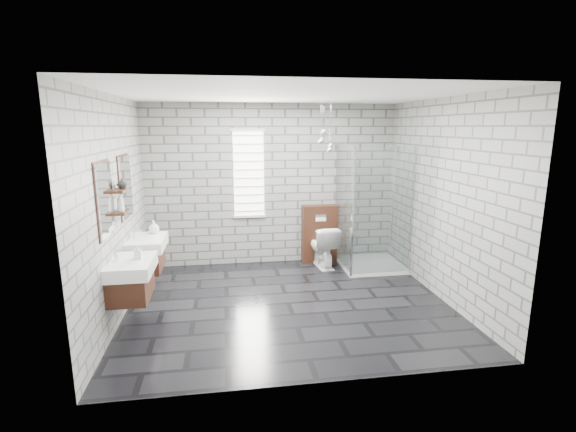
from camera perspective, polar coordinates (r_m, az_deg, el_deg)
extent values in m
cube|color=black|center=(5.72, 0.08, -11.93)|extent=(4.20, 3.60, 0.02)
cube|color=white|center=(5.24, 0.09, 16.40)|extent=(4.20, 3.60, 0.02)
cube|color=gray|center=(7.08, -2.14, 4.24)|extent=(4.20, 0.02, 2.70)
cube|color=gray|center=(3.58, 4.50, -3.64)|extent=(4.20, 0.02, 2.70)
cube|color=gray|center=(5.41, -22.57, 0.87)|extent=(0.02, 3.60, 2.70)
cube|color=gray|center=(6.00, 20.45, 2.05)|extent=(0.02, 3.60, 2.70)
cube|color=#3E1F13|center=(5.13, -20.68, -8.88)|extent=(0.42, 0.62, 0.30)
cube|color=silver|center=(5.08, -18.48, -8.56)|extent=(0.02, 0.35, 0.01)
cube|color=white|center=(5.05, -20.59, -6.49)|extent=(0.47, 0.70, 0.15)
cylinder|color=silver|center=(5.05, -22.43, -5.05)|extent=(0.04, 0.04, 0.12)
cylinder|color=silver|center=(5.02, -21.92, -4.50)|extent=(0.10, 0.02, 0.02)
cube|color=white|center=(4.92, -23.73, 2.09)|extent=(0.03, 0.55, 0.80)
cube|color=#3E1F13|center=(4.92, -23.86, 2.09)|extent=(0.01, 0.59, 0.84)
cube|color=#3E1F13|center=(6.03, -18.81, -5.61)|extent=(0.42, 0.62, 0.30)
cube|color=silver|center=(5.99, -16.94, -5.30)|extent=(0.02, 0.35, 0.01)
cube|color=white|center=(5.97, -18.72, -3.54)|extent=(0.47, 0.70, 0.15)
cylinder|color=silver|center=(5.96, -20.27, -2.32)|extent=(0.04, 0.04, 0.12)
cylinder|color=silver|center=(5.94, -19.83, -1.84)|extent=(0.10, 0.02, 0.02)
cube|color=white|center=(5.86, -21.32, 3.74)|extent=(0.03, 0.55, 0.80)
cube|color=#3E1F13|center=(5.86, -21.44, 3.74)|extent=(0.01, 0.59, 0.84)
cube|color=#3E1F13|center=(5.35, -21.84, 0.48)|extent=(0.14, 0.30, 0.03)
cube|color=#3E1F13|center=(5.31, -22.06, 3.23)|extent=(0.14, 0.30, 0.03)
cube|color=white|center=(7.00, -5.40, 5.75)|extent=(0.50, 0.02, 1.40)
cube|color=silver|center=(6.94, -5.51, 11.65)|extent=(0.56, 0.04, 0.04)
cube|color=silver|center=(7.10, -5.28, -0.04)|extent=(0.56, 0.04, 0.04)
cube|color=silver|center=(7.08, -5.29, 0.66)|extent=(0.48, 0.01, 0.02)
cube|color=silver|center=(7.05, -5.31, 1.77)|extent=(0.48, 0.01, 0.02)
cube|color=silver|center=(7.03, -5.33, 2.90)|extent=(0.48, 0.01, 0.02)
cube|color=silver|center=(7.01, -5.35, 4.03)|extent=(0.48, 0.01, 0.02)
cube|color=silver|center=(6.99, -5.38, 5.16)|extent=(0.48, 0.01, 0.02)
cube|color=silver|center=(6.97, -5.40, 6.31)|extent=(0.48, 0.01, 0.02)
cube|color=silver|center=(6.96, -5.42, 7.45)|extent=(0.48, 0.01, 0.02)
cube|color=silver|center=(6.95, -5.44, 8.60)|extent=(0.48, 0.01, 0.02)
cube|color=silver|center=(6.94, -5.47, 9.76)|extent=(0.48, 0.01, 0.03)
cube|color=silver|center=(6.94, -5.49, 10.91)|extent=(0.48, 0.01, 0.03)
cube|color=#3E1F13|center=(7.27, 4.29, -2.40)|extent=(0.60, 0.20, 1.00)
cube|color=silver|center=(7.10, 4.52, -0.27)|extent=(0.18, 0.01, 0.12)
cube|color=white|center=(7.26, 11.15, -6.50)|extent=(1.00, 1.00, 0.06)
cube|color=silver|center=(6.56, 12.94, 0.47)|extent=(1.00, 0.01, 2.00)
cube|color=silver|center=(6.86, 7.63, 1.17)|extent=(0.01, 1.00, 2.00)
cube|color=silver|center=(6.40, 8.85, 0.34)|extent=(0.03, 0.03, 2.00)
cube|color=silver|center=(6.75, 16.73, 0.58)|extent=(0.03, 0.03, 2.00)
cylinder|color=silver|center=(7.34, 14.21, 2.18)|extent=(0.02, 0.02, 1.80)
cylinder|color=silver|center=(7.21, 14.00, 9.39)|extent=(0.14, 0.14, 0.02)
sphere|color=silver|center=(6.65, 4.46, 10.15)|extent=(0.09, 0.09, 0.09)
cylinder|color=silver|center=(6.65, 4.50, 12.95)|extent=(0.01, 0.01, 0.56)
sphere|color=silver|center=(6.68, 5.71, 9.03)|extent=(0.09, 0.09, 0.09)
cylinder|color=silver|center=(6.67, 5.78, 12.37)|extent=(0.01, 0.01, 0.69)
sphere|color=silver|center=(6.77, 4.89, 11.44)|extent=(0.09, 0.09, 0.09)
cylinder|color=silver|center=(6.77, 4.93, 13.56)|extent=(0.01, 0.01, 0.41)
sphere|color=silver|center=(6.76, 4.63, 10.38)|extent=(0.09, 0.09, 0.09)
cylinder|color=silver|center=(6.76, 4.68, 13.03)|extent=(0.01, 0.01, 0.54)
sphere|color=silver|center=(6.76, 5.83, 9.57)|extent=(0.09, 0.09, 0.09)
cylinder|color=silver|center=(6.76, 5.89, 12.62)|extent=(0.01, 0.01, 0.63)
imported|color=white|center=(7.06, 4.76, -4.10)|extent=(0.47, 0.73, 0.70)
imported|color=#B2B2B2|center=(5.03, -19.86, -4.65)|extent=(0.08, 0.08, 0.16)
imported|color=#B2B2B2|center=(6.14, -17.89, -1.43)|extent=(0.18, 0.18, 0.19)
imported|color=#B2B2B2|center=(5.29, -21.94, 1.71)|extent=(0.09, 0.10, 0.22)
imported|color=#B2B2B2|center=(5.39, -21.78, 4.17)|extent=(0.14, 0.14, 0.12)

